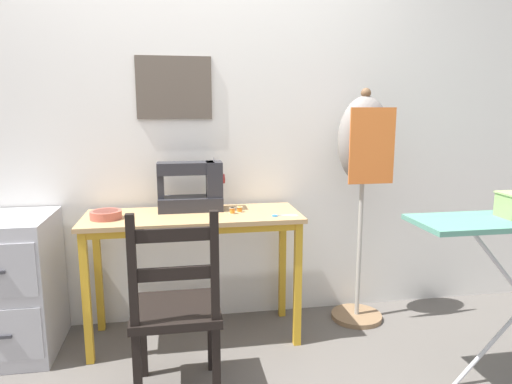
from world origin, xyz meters
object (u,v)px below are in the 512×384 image
Objects in this scene: sewing_machine at (194,188)px; scissors at (281,216)px; thread_spool_mid_table at (240,209)px; fabric_bowl at (106,215)px; dress_form at (364,155)px; filing_cabinet at (15,286)px; thread_spool_near_machine at (232,211)px; wooden_chair at (176,310)px.

scissors is (0.47, -0.23, -0.13)m from sewing_machine.
thread_spool_mid_table reaches higher than scissors.
fabric_bowl is 0.95m from scissors.
thread_spool_mid_table is 0.82m from dress_form.
dress_form is (0.55, 0.19, 0.31)m from scissors.
filing_cabinet is at bearing -174.43° from sewing_machine.
filing_cabinet is (-1.45, 0.14, -0.36)m from scissors.
filing_cabinet is at bearing -178.50° from dress_form.
sewing_machine is 10.90× the size of thread_spool_mid_table.
thread_spool_near_machine is 1.02× the size of thread_spool_mid_table.
scissors is 0.66m from dress_form.
fabric_bowl is 0.12× the size of dress_form.
thread_spool_near_machine is at bearing -32.67° from sewing_machine.
thread_spool_near_machine is 0.87m from dress_form.
sewing_machine is 0.51m from fabric_bowl.
fabric_bowl is at bearing 124.89° from wooden_chair.
thread_spool_near_machine reaches higher than scissors.
thread_spool_near_machine reaches higher than thread_spool_mid_table.
scissors is (0.95, -0.10, -0.02)m from fabric_bowl.
sewing_machine is 0.27× the size of dress_form.
wooden_chair reaches higher than thread_spool_mid_table.
fabric_bowl is 4.72× the size of thread_spool_mid_table.
thread_spool_near_machine is (0.21, -0.13, -0.12)m from sewing_machine.
fabric_bowl is 0.72m from wooden_chair.
filing_cabinet is at bearing 174.54° from scissors.
wooden_chair is 1.03m from filing_cabinet.
wooden_chair is at bearing -151.72° from dress_form.
sewing_machine reaches higher than thread_spool_mid_table.
filing_cabinet is (-0.98, -0.10, -0.50)m from sewing_machine.
dress_form is at bearing -2.44° from sewing_machine.
wooden_chair is at bearing -121.94° from thread_spool_near_machine.
sewing_machine is 0.50× the size of filing_cabinet.
sewing_machine is at bearing 79.82° from wooden_chair.
scissors is 0.79m from wooden_chair.
filing_cabinet is 2.11m from dress_form.
thread_spool_mid_table is 0.02× the size of dress_form.
filing_cabinet is at bearing 147.12° from wooden_chair.
wooden_chair is (0.36, -0.52, -0.34)m from fabric_bowl.
fabric_bowl is 0.69m from thread_spool_near_machine.
dress_form reaches higher than wooden_chair.
scissors is 4.03× the size of thread_spool_near_machine.
thread_spool_near_machine is 1.25m from filing_cabinet.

